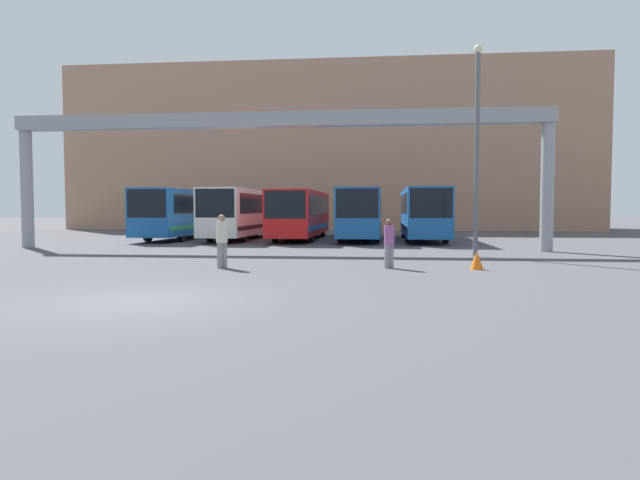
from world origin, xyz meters
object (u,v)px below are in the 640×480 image
(bus_slot_3, at_px, (361,211))
(bus_slot_1, at_px, (240,211))
(bus_slot_0, at_px, (184,211))
(bus_slot_4, at_px, (423,211))
(bus_slot_2, at_px, (301,212))
(pedestrian_near_left, at_px, (222,240))
(traffic_cone, at_px, (477,260))
(pedestrian_mid_right, at_px, (389,242))
(lamp_post, at_px, (477,143))

(bus_slot_3, bearing_deg, bus_slot_1, -179.16)
(bus_slot_0, height_order, bus_slot_4, bus_slot_4)
(bus_slot_2, bearing_deg, pedestrian_near_left, -90.34)
(bus_slot_0, xyz_separation_m, traffic_cone, (16.17, -17.41, -1.53))
(bus_slot_0, distance_m, pedestrian_near_left, 19.53)
(pedestrian_mid_right, distance_m, pedestrian_near_left, 5.62)
(bus_slot_1, xyz_separation_m, pedestrian_mid_right, (9.39, -16.96, -0.96))
(bus_slot_3, distance_m, pedestrian_mid_right, 17.17)
(bus_slot_0, height_order, bus_slot_2, bus_slot_0)
(bus_slot_0, height_order, lamp_post, lamp_post)
(pedestrian_near_left, bearing_deg, bus_slot_2, -139.15)
(bus_slot_2, xyz_separation_m, pedestrian_mid_right, (5.48, -17.49, -0.90))
(bus_slot_0, distance_m, bus_slot_4, 15.64)
(pedestrian_near_left, xyz_separation_m, traffic_cone, (8.46, 0.51, -0.66))
(traffic_cone, bearing_deg, lamp_post, 81.49)
(bus_slot_2, bearing_deg, bus_slot_0, -178.86)
(bus_slot_0, bearing_deg, pedestrian_mid_right, -52.50)
(bus_slot_1, bearing_deg, pedestrian_mid_right, -61.02)
(bus_slot_1, xyz_separation_m, bus_slot_3, (7.82, 0.11, -0.01))
(bus_slot_0, xyz_separation_m, pedestrian_near_left, (7.71, -17.92, -0.87))
(bus_slot_3, distance_m, bus_slot_4, 3.91)
(pedestrian_near_left, bearing_deg, lamp_post, 162.72)
(bus_slot_3, bearing_deg, traffic_cone, -75.47)
(pedestrian_near_left, height_order, lamp_post, lamp_post)
(bus_slot_4, distance_m, lamp_post, 12.48)
(bus_slot_2, relative_size, traffic_cone, 20.68)
(bus_slot_1, height_order, traffic_cone, bus_slot_1)
(pedestrian_mid_right, height_order, lamp_post, lamp_post)
(pedestrian_mid_right, xyz_separation_m, lamp_post, (3.64, 5.07, 3.84))
(bus_slot_1, distance_m, lamp_post, 17.87)
(bus_slot_2, bearing_deg, lamp_post, -53.68)
(bus_slot_0, height_order, traffic_cone, bus_slot_0)
(bus_slot_2, bearing_deg, bus_slot_4, -2.51)
(bus_slot_0, distance_m, lamp_post, 21.11)
(bus_slot_1, bearing_deg, pedestrian_near_left, -77.77)
(bus_slot_2, distance_m, lamp_post, 15.69)
(bus_slot_0, xyz_separation_m, bus_slot_1, (3.91, -0.38, 0.01))
(bus_slot_3, distance_m, pedestrian_near_left, 18.13)
(bus_slot_2, distance_m, bus_slot_3, 3.93)
(bus_slot_1, relative_size, bus_slot_3, 0.98)
(traffic_cone, height_order, lamp_post, lamp_post)
(pedestrian_near_left, xyz_separation_m, lamp_post, (9.23, 5.66, 3.76))
(pedestrian_mid_right, bearing_deg, bus_slot_3, -116.19)
(bus_slot_2, bearing_deg, bus_slot_3, -6.11)
(bus_slot_1, height_order, bus_slot_2, bus_slot_1)
(pedestrian_mid_right, bearing_deg, bus_slot_2, -104.05)
(bus_slot_4, xyz_separation_m, lamp_post, (1.31, -12.07, 2.89))
(bus_slot_1, relative_size, bus_slot_2, 0.91)
(bus_slot_0, bearing_deg, traffic_cone, -47.11)
(bus_slot_3, xyz_separation_m, pedestrian_near_left, (-4.02, -17.66, -0.87))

